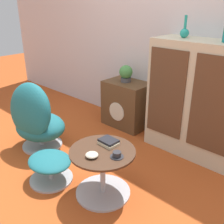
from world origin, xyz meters
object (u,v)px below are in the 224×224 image
(tv_console, at_px, (127,104))
(teacup, at_px, (117,155))
(egg_chair, at_px, (35,119))
(sideboard, at_px, (197,100))
(ottoman, at_px, (50,164))
(book_stack, at_px, (109,142))
(coffee_table, at_px, (103,171))
(potted_plant, at_px, (126,73))
(vase_leftmost, at_px, (185,32))
(bowl, at_px, (92,155))

(tv_console, distance_m, teacup, 1.47)
(egg_chair, xyz_separation_m, teacup, (1.21, -0.03, 0.09))
(sideboard, distance_m, egg_chair, 1.72)
(ottoman, xyz_separation_m, book_stack, (0.45, 0.31, 0.28))
(ottoman, relative_size, coffee_table, 0.79)
(potted_plant, bearing_deg, egg_chair, -105.08)
(coffee_table, bearing_deg, potted_plant, 122.80)
(tv_console, bearing_deg, egg_chair, -106.38)
(tv_console, height_order, potted_plant, potted_plant)
(sideboard, xyz_separation_m, coffee_table, (-0.21, -1.16, -0.37))
(tv_console, bearing_deg, teacup, -52.97)
(potted_plant, distance_m, book_stack, 1.32)
(vase_leftmost, bearing_deg, bowl, -89.26)
(coffee_table, relative_size, vase_leftmost, 2.53)
(sideboard, distance_m, potted_plant, 0.98)
(book_stack, bearing_deg, bowl, -80.12)
(egg_chair, distance_m, book_stack, 1.04)
(ottoman, distance_m, teacup, 0.72)
(tv_console, distance_m, bowl, 1.50)
(coffee_table, distance_m, book_stack, 0.25)
(potted_plant, distance_m, bowl, 1.53)
(ottoman, relative_size, book_stack, 2.65)
(coffee_table, bearing_deg, book_stack, 106.90)
(egg_chair, height_order, ottoman, egg_chair)
(potted_plant, height_order, teacup, potted_plant)
(tv_console, bearing_deg, vase_leftmost, -0.81)
(egg_chair, bearing_deg, book_stack, 3.70)
(egg_chair, bearing_deg, vase_leftmost, 46.87)
(egg_chair, distance_m, ottoman, 0.66)
(sideboard, bearing_deg, tv_console, 179.14)
(tv_console, distance_m, potted_plant, 0.41)
(book_stack, xyz_separation_m, bowl, (0.04, -0.23, -0.00))
(book_stack, bearing_deg, tv_console, 123.13)
(ottoman, xyz_separation_m, bowl, (0.49, 0.08, 0.28))
(egg_chair, xyz_separation_m, vase_leftmost, (1.06, 1.13, 0.90))
(teacup, bearing_deg, book_stack, 152.29)
(sideboard, relative_size, vase_leftmost, 5.60)
(egg_chair, xyz_separation_m, bowl, (1.07, -0.16, 0.09))
(sideboard, relative_size, coffee_table, 2.21)
(vase_leftmost, xyz_separation_m, book_stack, (-0.02, -1.06, -0.80))
(potted_plant, xyz_separation_m, bowl, (0.77, -1.30, -0.25))
(tv_console, relative_size, teacup, 5.52)
(tv_console, height_order, bowl, tv_console)
(ottoman, distance_m, coffee_table, 0.52)
(egg_chair, height_order, book_stack, egg_chair)
(sideboard, xyz_separation_m, teacup, (-0.06, -1.15, -0.15))
(coffee_table, xyz_separation_m, book_stack, (-0.03, 0.11, 0.22))
(tv_console, bearing_deg, bowl, -60.36)
(sideboard, distance_m, teacup, 1.16)
(sideboard, height_order, coffee_table, sideboard)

